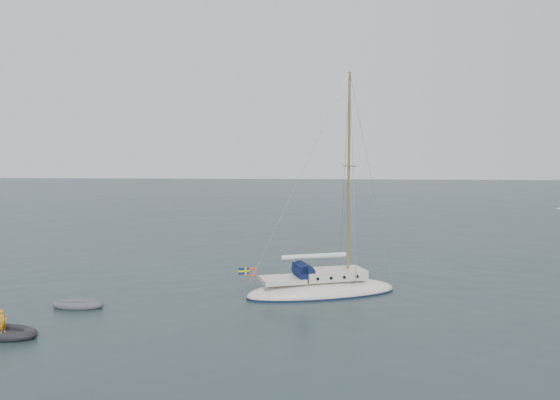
{
  "coord_description": "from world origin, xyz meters",
  "views": [
    {
      "loc": [
        3.52,
        -28.86,
        7.77
      ],
      "look_at": [
        0.93,
        0.0,
        5.39
      ],
      "focal_mm": 35.0,
      "sensor_mm": 36.0,
      "label": 1
    }
  ],
  "objects": [
    {
      "name": "ground",
      "position": [
        0.0,
        0.0,
        0.0
      ],
      "size": [
        300.0,
        300.0,
        0.0
      ],
      "primitive_type": "plane",
      "color": "black",
      "rests_on": "ground"
    },
    {
      "name": "dinghy",
      "position": [
        -9.21,
        -2.56,
        0.17
      ],
      "size": [
        2.63,
        1.19,
        0.38
      ],
      "rotation": [
        0.0,
        0.0,
        0.03
      ],
      "color": "#55545A",
      "rests_on": "ground"
    },
    {
      "name": "sailboat",
      "position": [
        3.19,
        1.18,
        0.98
      ],
      "size": [
        9.07,
        2.72,
        12.92
      ],
      "rotation": [
        0.0,
        0.0,
        0.35
      ],
      "color": "beige",
      "rests_on": "ground"
    }
  ]
}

